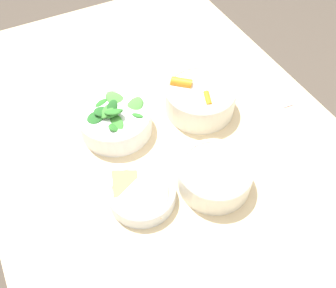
# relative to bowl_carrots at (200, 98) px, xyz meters

# --- Properties ---
(ground_plane) EXTENTS (10.00, 10.00, 0.00)m
(ground_plane) POSITION_rel_bowl_carrots_xyz_m (0.11, -0.12, -0.81)
(ground_plane) COLOR #4C4238
(dining_table) EXTENTS (1.35, 0.81, 0.78)m
(dining_table) POSITION_rel_bowl_carrots_xyz_m (0.11, -0.12, -0.15)
(dining_table) COLOR beige
(dining_table) RESTS_ON ground_plane
(bowl_carrots) EXTENTS (0.17, 0.17, 0.08)m
(bowl_carrots) POSITION_rel_bowl_carrots_xyz_m (0.00, 0.00, 0.00)
(bowl_carrots) COLOR silver
(bowl_carrots) RESTS_ON dining_table
(bowl_greens) EXTENTS (0.17, 0.17, 0.09)m
(bowl_greens) POSITION_rel_bowl_carrots_xyz_m (-0.03, -0.21, -0.00)
(bowl_greens) COLOR white
(bowl_greens) RESTS_ON dining_table
(bowl_beans_hotdog) EXTENTS (0.15, 0.15, 0.06)m
(bowl_beans_hotdog) POSITION_rel_bowl_carrots_xyz_m (0.21, -0.08, -0.01)
(bowl_beans_hotdog) COLOR silver
(bowl_beans_hotdog) RESTS_ON dining_table
(bowl_cookies) EXTENTS (0.14, 0.14, 0.05)m
(bowl_cookies) POSITION_rel_bowl_carrots_xyz_m (0.17, -0.24, -0.02)
(bowl_cookies) COLOR silver
(bowl_cookies) RESTS_ON dining_table
(ruler) EXTENTS (0.25, 0.05, 0.00)m
(ruler) POSITION_rel_bowl_carrots_xyz_m (-0.03, 0.21, -0.04)
(ruler) COLOR #EFB7C6
(ruler) RESTS_ON dining_table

